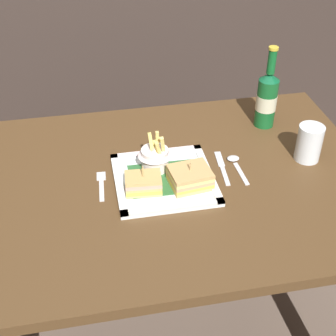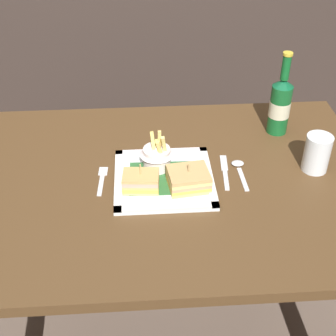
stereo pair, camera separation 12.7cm
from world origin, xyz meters
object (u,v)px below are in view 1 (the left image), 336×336
Objects in this scene: square_plate at (164,179)px; dining_table at (172,216)px; sandwich_half_right at (190,177)px; fork at (101,184)px; water_glass at (309,145)px; knife at (222,166)px; beer_bottle at (267,98)px; fries_cup at (155,155)px; sandwich_half_left at (143,183)px; spoon at (235,162)px.

dining_table is at bearing 18.37° from square_plate.
sandwich_half_right is 0.24m from fork.
dining_table is 0.23m from fork.
water_glass reaches higher than knife.
beer_bottle is at bearing 41.50° from sandwich_half_right.
fries_cup reaches higher than water_glass.
beer_bottle is at bearing 32.90° from dining_table.
sandwich_half_left is 0.25m from knife.
sandwich_half_left is 0.12m from fork.
fork is at bearing -158.43° from beer_bottle.
beer_bottle is (0.34, 0.22, 0.23)m from dining_table.
beer_bottle is at bearing 21.57° from fork.
sandwich_half_left is at bearing 180.00° from sandwich_half_right.
fries_cup is 0.91× the size of fork.
water_glass reaches higher than spoon.
square_plate is at bearing 32.39° from sandwich_half_left.
sandwich_half_left reaches higher than sandwich_half_right.
knife is at bearing 33.70° from sandwich_half_right.
fork is (-0.17, 0.02, -0.00)m from square_plate.
spoon is at bearing 27.96° from sandwich_half_right.
fork is at bearing -168.71° from fries_cup.
fries_cup reaches higher than square_plate.
sandwich_half_right is at bearing -138.50° from beer_bottle.
fries_cup reaches higher than spoon.
water_glass reaches higher than sandwich_half_left.
dining_table is at bearing 129.67° from sandwich_half_right.
sandwich_half_right reaches higher than dining_table.
spoon is (0.21, 0.04, -0.00)m from square_plate.
spoon is at bearing 9.35° from knife.
beer_bottle is 2.08× the size of fork.
sandwich_half_left is 0.73× the size of spoon.
spoon is (0.27, 0.08, -0.03)m from sandwich_half_left.
fries_cup is 0.19m from knife.
sandwich_half_left is (-0.06, -0.04, 0.03)m from square_plate.
dining_table is 9.83× the size of sandwich_half_right.
beer_bottle reaches higher than spoon.
spoon reaches higher than fork.
water_glass is at bearing -3.78° from spoon.
sandwich_half_left is 0.12m from sandwich_half_right.
fries_cup reaches higher than knife.
fork is (-0.15, -0.03, -0.05)m from fries_cup.
square_plate reaches higher than fork.
square_plate is at bearing -6.26° from fork.
beer_bottle reaches higher than fork.
beer_bottle is (0.36, 0.23, 0.09)m from square_plate.
water_glass is at bearing 0.84° from fork.
sandwich_half_left is at bearing -147.61° from square_plate.
water_glass is at bearing -2.84° from fries_cup.
water_glass is 0.80× the size of spoon.
knife is (0.15, 0.03, 0.14)m from dining_table.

